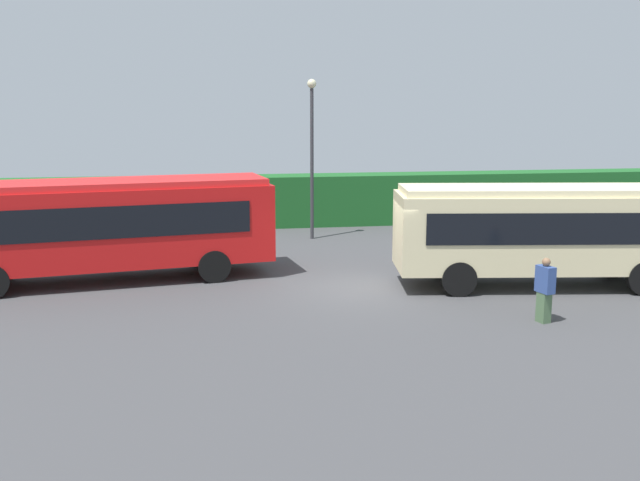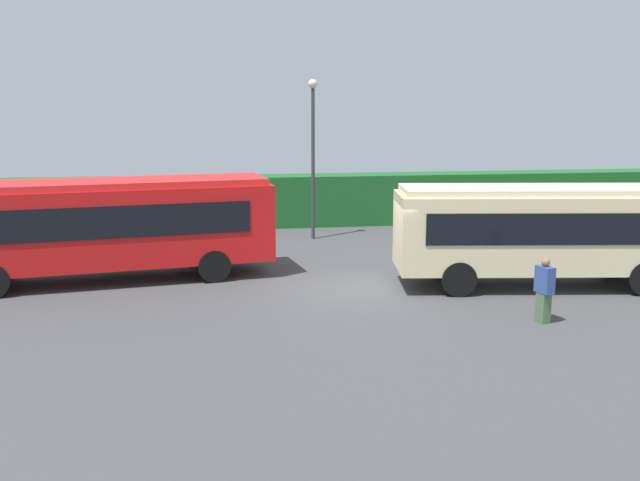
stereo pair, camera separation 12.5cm
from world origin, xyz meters
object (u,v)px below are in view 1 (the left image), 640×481
at_px(lamppost, 312,142).
at_px(bus_red, 104,224).
at_px(person_right, 426,241).
at_px(bus_cream, 542,229).
at_px(person_left, 116,236).
at_px(person_center, 220,233).
at_px(person_far, 545,289).

bearing_deg(lamppost, bus_red, -140.21).
bearing_deg(person_right, bus_cream, 139.49).
bearing_deg(person_left, person_center, 153.51).
xyz_separation_m(bus_cream, person_right, (-2.59, 3.04, -0.85)).
relative_size(bus_red, lamppost, 1.65).
relative_size(bus_red, bus_cream, 1.17).
distance_m(bus_red, lamppost, 9.76).
relative_size(bus_cream, person_center, 4.75).
bearing_deg(lamppost, bus_cream, -57.73).
relative_size(person_left, person_center, 1.00).
bearing_deg(person_left, lamppost, -179.25).
height_order(bus_red, lamppost, lamppost).
height_order(person_left, person_right, person_left).
height_order(bus_cream, person_center, bus_cream).
height_order(person_left, person_center, person_left).
bearing_deg(person_far, person_center, -61.53).
bearing_deg(bus_cream, person_right, 138.38).
xyz_separation_m(person_left, person_far, (11.24, -8.39, -0.14)).
distance_m(bus_red, bus_cream, 13.17).
xyz_separation_m(person_right, lamppost, (-2.97, 5.77, 3.01)).
relative_size(bus_red, person_center, 5.58).
distance_m(person_left, person_center, 3.47).
xyz_separation_m(person_far, lamppost, (-4.00, 12.27, 3.03)).
height_order(bus_red, person_left, bus_red).
bearing_deg(bus_cream, person_left, 166.88).
bearing_deg(person_right, person_far, 107.99).
bearing_deg(bus_red, bus_cream, 159.39).
xyz_separation_m(bus_red, bus_cream, (12.89, -2.70, -0.06)).
height_order(person_center, lamppost, lamppost).
distance_m(bus_cream, person_right, 4.08).
xyz_separation_m(bus_cream, person_far, (-1.57, -3.46, -0.88)).
bearing_deg(bus_cream, lamppost, 130.21).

